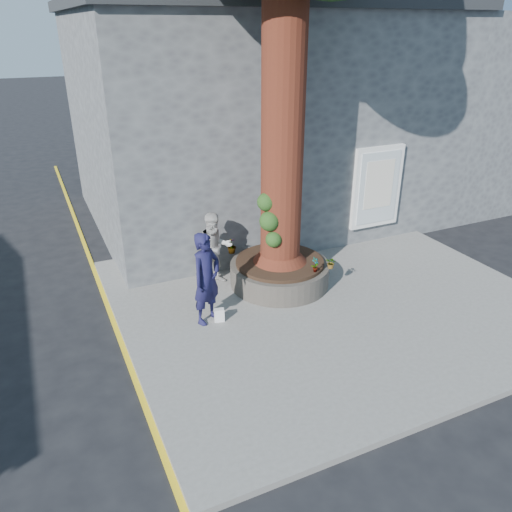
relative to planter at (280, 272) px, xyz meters
name	(u,v)px	position (x,y,z in m)	size (l,w,h in m)	color
ground	(289,340)	(-0.80, -2.00, -0.41)	(120.00, 120.00, 0.00)	black
pavement	(327,298)	(0.70, -1.00, -0.35)	(9.00, 8.00, 0.12)	slate
yellow_line	(124,351)	(-3.85, -1.00, -0.41)	(0.10, 30.00, 0.01)	yellow
stone_shop	(253,114)	(1.70, 5.20, 2.75)	(10.30, 8.30, 6.30)	#4F5154
neighbour_shop	(449,103)	(9.70, 5.20, 2.59)	(6.00, 8.00, 6.00)	#4F5154
planter	(280,272)	(0.00, 0.00, 0.00)	(2.30, 2.30, 0.60)	black
man	(207,279)	(-2.07, -0.82, 0.67)	(0.70, 0.46, 1.93)	#16153B
woman	(215,249)	(-1.34, 0.67, 0.57)	(0.84, 0.66, 1.73)	beige
shopping_bag	(219,315)	(-1.88, -0.95, -0.15)	(0.20, 0.12, 0.28)	white
plant_a	(315,265)	(0.43, -0.85, 0.48)	(0.18, 0.12, 0.34)	gray
plant_b	(290,235)	(0.72, 0.85, 0.49)	(0.20, 0.19, 0.36)	gray
plant_c	(232,246)	(-0.85, 0.85, 0.49)	(0.21, 0.21, 0.37)	gray
plant_d	(331,263)	(0.85, -0.85, 0.44)	(0.24, 0.21, 0.27)	gray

